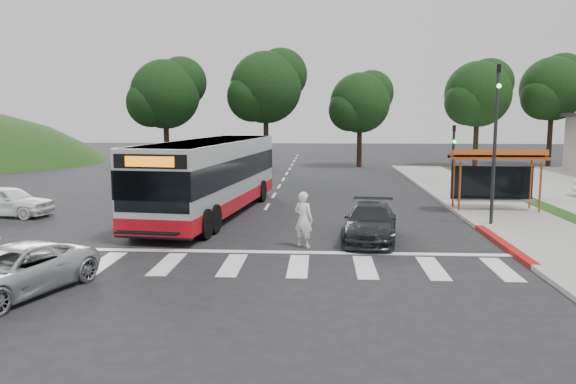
# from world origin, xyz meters

# --- Properties ---
(ground) EXTENTS (140.00, 140.00, 0.00)m
(ground) POSITION_xyz_m (0.00, 0.00, 0.00)
(ground) COLOR black
(ground) RESTS_ON ground
(sidewalk_east) EXTENTS (4.00, 40.00, 0.12)m
(sidewalk_east) POSITION_xyz_m (11.00, 8.00, 0.06)
(sidewalk_east) COLOR gray
(sidewalk_east) RESTS_ON ground
(curb_east) EXTENTS (0.30, 40.00, 0.15)m
(curb_east) POSITION_xyz_m (9.00, 8.00, 0.07)
(curb_east) COLOR #9E9991
(curb_east) RESTS_ON ground
(curb_east_red) EXTENTS (0.32, 6.00, 0.15)m
(curb_east_red) POSITION_xyz_m (9.00, -2.00, 0.08)
(curb_east_red) COLOR maroon
(curb_east_red) RESTS_ON ground
(crosswalk_ladder) EXTENTS (18.00, 2.60, 0.01)m
(crosswalk_ladder) POSITION_xyz_m (0.00, -5.00, 0.01)
(crosswalk_ladder) COLOR silver
(crosswalk_ladder) RESTS_ON ground
(bus_shelter) EXTENTS (4.20, 1.60, 2.86)m
(bus_shelter) POSITION_xyz_m (10.80, 5.10, 2.35)
(bus_shelter) COLOR #A54D1B
(bus_shelter) RESTS_ON sidewalk_east
(traffic_signal_ne_tall) EXTENTS (0.18, 0.37, 6.50)m
(traffic_signal_ne_tall) POSITION_xyz_m (9.60, 1.49, 3.88)
(traffic_signal_ne_tall) COLOR black
(traffic_signal_ne_tall) RESTS_ON ground
(traffic_signal_ne_short) EXTENTS (0.18, 0.37, 4.00)m
(traffic_signal_ne_short) POSITION_xyz_m (9.60, 8.49, 2.48)
(traffic_signal_ne_short) COLOR black
(traffic_signal_ne_short) RESTS_ON ground
(tree_ne_a) EXTENTS (6.16, 5.74, 9.30)m
(tree_ne_a) POSITION_xyz_m (16.08, 28.06, 6.39)
(tree_ne_a) COLOR black
(tree_ne_a) RESTS_ON parking_lot
(tree_ne_b) EXTENTS (6.16, 5.74, 10.02)m
(tree_ne_b) POSITION_xyz_m (23.08, 30.06, 6.92)
(tree_ne_b) COLOR black
(tree_ne_b) RESTS_ON ground
(tree_north_a) EXTENTS (6.60, 6.15, 10.17)m
(tree_north_a) POSITION_xyz_m (-1.92, 26.07, 6.92)
(tree_north_a) COLOR black
(tree_north_a) RESTS_ON ground
(tree_north_b) EXTENTS (5.72, 5.33, 8.43)m
(tree_north_b) POSITION_xyz_m (6.07, 28.06, 5.66)
(tree_north_b) COLOR black
(tree_north_b) RESTS_ON ground
(tree_north_c) EXTENTS (6.16, 5.74, 9.30)m
(tree_north_c) POSITION_xyz_m (-9.92, 24.06, 6.29)
(tree_north_c) COLOR black
(tree_north_c) RESTS_ON ground
(transit_bus) EXTENTS (4.40, 13.33, 3.38)m
(transit_bus) POSITION_xyz_m (-2.30, 3.60, 1.69)
(transit_bus) COLOR #BABDBF
(transit_bus) RESTS_ON ground
(pedestrian) EXTENTS (0.84, 0.75, 1.93)m
(pedestrian) POSITION_xyz_m (2.08, -2.50, 0.97)
(pedestrian) COLOR white
(pedestrian) RESTS_ON ground
(dark_sedan) EXTENTS (2.43, 4.75, 1.32)m
(dark_sedan) POSITION_xyz_m (4.46, -1.29, 0.66)
(dark_sedan) COLOR black
(dark_sedan) RESTS_ON ground
(silver_suv_south) EXTENTS (3.38, 4.90, 1.24)m
(silver_suv_south) POSITION_xyz_m (-5.07, -8.16, 0.62)
(silver_suv_south) COLOR #B8BBBE
(silver_suv_south) RESTS_ON ground
(west_car_white) EXTENTS (4.23, 2.12, 1.38)m
(west_car_white) POSITION_xyz_m (-11.37, 2.66, 0.69)
(west_car_white) COLOR white
(west_car_white) RESTS_ON ground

